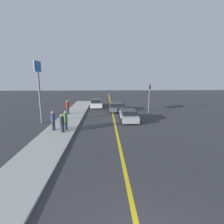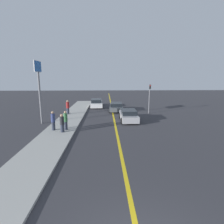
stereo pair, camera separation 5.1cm
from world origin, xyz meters
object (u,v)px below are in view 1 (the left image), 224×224
object	(u,v)px
car_far_distant	(96,103)
pedestrian_near_curb	(62,123)
car_ahead_center	(116,107)
roadside_sign	(38,78)
car_near_right_lane	(128,115)
pedestrian_mid_group	(53,121)
traffic_light	(149,96)
pedestrian_far_standing	(66,120)
pedestrian_by_sign	(68,107)

from	to	relation	value
car_far_distant	pedestrian_near_curb	world-z (taller)	pedestrian_near_curb
pedestrian_near_curb	car_far_distant	bearing A→B (deg)	80.37
car_ahead_center	car_far_distant	bearing A→B (deg)	135.13
car_far_distant	roadside_sign	distance (m)	11.78
car_near_right_lane	roadside_sign	bearing A→B (deg)	-175.50
pedestrian_near_curb	pedestrian_mid_group	distance (m)	1.08
car_ahead_center	traffic_light	size ratio (longest dim) A/B	1.13
car_near_right_lane	car_ahead_center	bearing A→B (deg)	99.72
pedestrian_far_standing	car_far_distant	bearing A→B (deg)	80.68
traffic_light	pedestrian_by_sign	bearing A→B (deg)	-176.75
traffic_light	car_ahead_center	bearing A→B (deg)	155.64
pedestrian_mid_group	pedestrian_by_sign	distance (m)	6.89
pedestrian_near_curb	pedestrian_mid_group	size ratio (longest dim) A/B	0.92
car_near_right_lane	pedestrian_far_standing	bearing A→B (deg)	-149.76
pedestrian_mid_group	traffic_light	distance (m)	12.84
roadside_sign	pedestrian_mid_group	bearing A→B (deg)	-54.54
pedestrian_mid_group	car_ahead_center	bearing A→B (deg)	56.95
car_far_distant	traffic_light	world-z (taller)	traffic_light
pedestrian_by_sign	traffic_light	size ratio (longest dim) A/B	0.46
pedestrian_by_sign	car_far_distant	bearing A→B (deg)	59.97
car_ahead_center	pedestrian_far_standing	distance (m)	10.63
car_near_right_lane	roadside_sign	xyz separation A→B (m)	(-9.14, -0.72, 3.98)
car_ahead_center	traffic_light	xyz separation A→B (m)	(4.22, -1.91, 1.76)
car_far_distant	pedestrian_mid_group	distance (m)	13.04
car_far_distant	traffic_light	distance (m)	9.01
car_ahead_center	pedestrian_by_sign	xyz separation A→B (m)	(-6.29, -2.51, 0.42)
car_far_distant	pedestrian_far_standing	size ratio (longest dim) A/B	2.73
traffic_light	roadside_sign	bearing A→B (deg)	-159.38
pedestrian_near_curb	pedestrian_far_standing	distance (m)	0.64
car_far_distant	pedestrian_near_curb	distance (m)	13.41
car_far_distant	pedestrian_mid_group	size ratio (longest dim) A/B	2.73
car_far_distant	pedestrian_by_sign	size ratio (longest dim) A/B	2.65
car_near_right_lane	pedestrian_near_curb	xyz separation A→B (m)	(-6.21, -4.14, 0.28)
car_near_right_lane	pedestrian_by_sign	size ratio (longest dim) A/B	2.31
pedestrian_far_standing	pedestrian_by_sign	distance (m)	6.97
car_ahead_center	car_far_distant	xyz separation A→B (m)	(-2.96, 3.25, 0.06)
pedestrian_far_standing	traffic_light	xyz separation A→B (m)	(9.25, 7.45, 1.36)
car_ahead_center	pedestrian_far_standing	size ratio (longest dim) A/B	2.49
pedestrian_near_curb	roadside_sign	bearing A→B (deg)	130.65
pedestrian_mid_group	pedestrian_far_standing	bearing A→B (deg)	1.90
car_ahead_center	roadside_sign	xyz separation A→B (m)	(-8.13, -6.56, 4.02)
car_far_distant	pedestrian_far_standing	world-z (taller)	pedestrian_far_standing
car_ahead_center	roadside_sign	world-z (taller)	roadside_sign
pedestrian_mid_group	traffic_light	size ratio (longest dim) A/B	0.45
pedestrian_mid_group	pedestrian_near_curb	bearing A→B (deg)	-32.41
car_near_right_lane	pedestrian_mid_group	distance (m)	7.97
traffic_light	car_near_right_lane	bearing A→B (deg)	-129.34
car_ahead_center	traffic_light	distance (m)	4.96
pedestrian_by_sign	pedestrian_mid_group	bearing A→B (deg)	-88.58
car_far_distant	traffic_light	bearing A→B (deg)	-38.17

